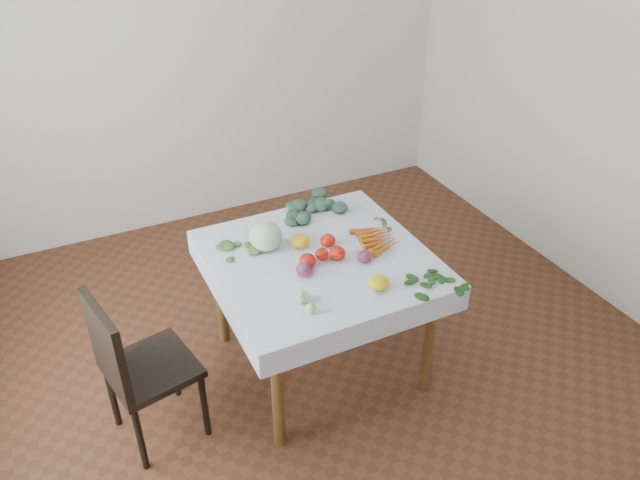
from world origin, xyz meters
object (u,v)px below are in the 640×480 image
object	(u,v)px
heirloom_back	(300,241)
carrot_bunch	(378,238)
table	(320,273)
cabbage	(266,236)
chair	(133,363)

from	to	relation	value
heirloom_back	carrot_bunch	size ratio (longest dim) A/B	0.35
table	heirloom_back	bearing A→B (deg)	109.94
cabbage	heirloom_back	distance (m)	0.19
heirloom_back	table	bearing A→B (deg)	-70.06
table	heirloom_back	world-z (taller)	heirloom_back
chair	carrot_bunch	world-z (taller)	chair
chair	carrot_bunch	bearing A→B (deg)	4.35
table	cabbage	distance (m)	0.35
table	chair	xyz separation A→B (m)	(-1.04, -0.10, -0.14)
cabbage	carrot_bunch	size ratio (longest dim) A/B	0.60
table	heirloom_back	size ratio (longest dim) A/B	9.55
chair	carrot_bunch	xyz separation A→B (m)	(1.40, 0.11, 0.26)
carrot_bunch	heirloom_back	bearing A→B (deg)	162.46
table	cabbage	world-z (taller)	cabbage
cabbage	heirloom_back	xyz separation A→B (m)	(0.17, -0.06, -0.04)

